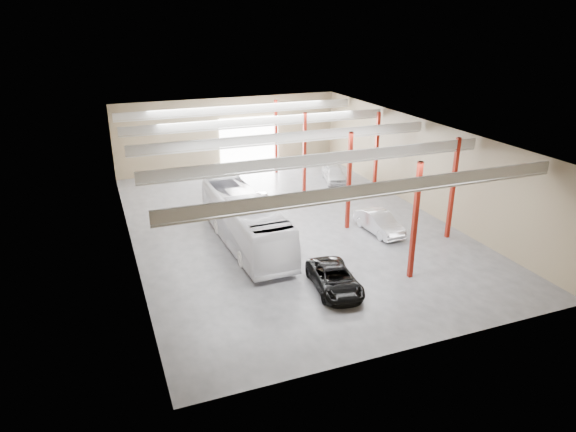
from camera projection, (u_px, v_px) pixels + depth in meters
depot_shell at (287, 157)px, 36.23m from camera, size 22.12×32.12×7.06m
coach_bus at (245, 220)px, 33.94m from camera, size 3.12×12.23×3.39m
black_sedan at (334, 279)px, 28.51m from camera, size 2.87×5.14×1.36m
car_row_a at (276, 235)px, 34.03m from camera, size 2.13×4.60×1.52m
car_row_b at (258, 207)px, 38.65m from camera, size 2.35×5.24×1.67m
car_row_c at (229, 183)px, 44.44m from camera, size 2.92×5.59×1.55m
car_right_near at (379, 222)px, 36.06m from camera, size 1.78×4.59×1.49m
car_right_far at (334, 173)px, 47.17m from camera, size 2.81×4.69×1.50m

